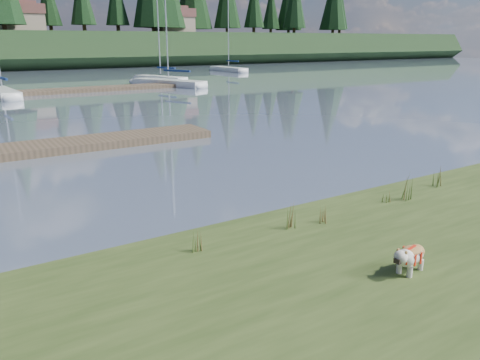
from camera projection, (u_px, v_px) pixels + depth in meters
ground at (29, 95)px, 36.02m from camera, size 200.00×200.00×0.00m
bank at (432, 320)px, 6.73m from camera, size 60.00×9.00×0.35m
bulldog at (411, 255)px, 7.68m from camera, size 0.83×0.42×0.49m
dock_near at (3, 152)px, 16.89m from camera, size 16.00×2.00×0.30m
dock_far at (56, 91)px, 36.99m from camera, size 26.00×2.20×0.30m
sailboat_bg_2 at (1, 92)px, 34.85m from camera, size 1.96×7.10×10.63m
sailboat_bg_3 at (162, 82)px, 43.03m from camera, size 5.11×8.59×12.64m
sailboat_bg_4 at (157, 78)px, 47.24m from camera, size 3.75×7.10×10.50m
sailboat_bg_5 at (226, 69)px, 62.75m from camera, size 1.95×7.82×11.10m
weed_0 at (292, 218)px, 9.46m from camera, size 0.17×0.14×0.59m
weed_1 at (321, 215)px, 9.78m from camera, size 0.17×0.14×0.45m
weed_2 at (408, 188)px, 11.19m from camera, size 0.17×0.14×0.72m
weed_3 at (195, 241)px, 8.46m from camera, size 0.17×0.14×0.47m
weed_4 at (386, 196)px, 11.08m from camera, size 0.17×0.14×0.36m
weed_5 at (438, 177)px, 12.25m from camera, size 0.17×0.14×0.58m
mud_lip at (260, 227)px, 10.34m from camera, size 60.00×0.50×0.14m
conifer_8 at (295, 0)px, 90.68m from camera, size 4.62×4.62×11.77m
house_1 at (21, 17)px, 70.25m from camera, size 6.30×5.30×4.65m
house_2 at (173, 20)px, 80.82m from camera, size 6.30×5.30×4.65m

